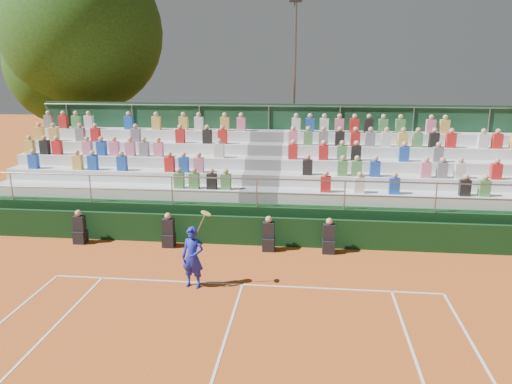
# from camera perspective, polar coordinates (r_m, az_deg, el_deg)

# --- Properties ---
(ground) EXTENTS (90.00, 90.00, 0.00)m
(ground) POSITION_cam_1_polar(r_m,az_deg,el_deg) (14.27, -1.55, -10.54)
(ground) COLOR #C55920
(ground) RESTS_ON ground
(courtside_wall) EXTENTS (20.00, 0.15, 1.00)m
(courtside_wall) POSITION_cam_1_polar(r_m,az_deg,el_deg) (17.04, -0.11, -4.49)
(courtside_wall) COLOR black
(courtside_wall) RESTS_ON ground
(line_officials) EXTENTS (8.91, 0.40, 1.19)m
(line_officials) POSITION_cam_1_polar(r_m,az_deg,el_deg) (16.85, -5.34, -4.86)
(line_officials) COLOR black
(line_officials) RESTS_ON ground
(grandstand) EXTENTS (20.00, 5.20, 4.40)m
(grandstand) POSITION_cam_1_polar(r_m,az_deg,el_deg) (19.96, 0.94, 0.12)
(grandstand) COLOR black
(grandstand) RESTS_ON ground
(tennis_player) EXTENTS (0.88, 0.53, 2.22)m
(tennis_player) POSITION_cam_1_polar(r_m,az_deg,el_deg) (13.92, -7.23, -7.40)
(tennis_player) COLOR #1721AF
(tennis_player) RESTS_ON ground
(tree_west) EXTENTS (6.32, 6.32, 9.14)m
(tree_west) POSITION_cam_1_polar(r_m,az_deg,el_deg) (28.46, -20.64, 13.45)
(tree_west) COLOR #382414
(tree_west) RESTS_ON ground
(tree_east) EXTENTS (7.91, 7.91, 11.51)m
(tree_east) POSITION_cam_1_polar(r_m,az_deg,el_deg) (27.59, -19.20, 16.84)
(tree_east) COLOR #382414
(tree_east) RESTS_ON ground
(floodlight_mast) EXTENTS (0.60, 0.25, 9.22)m
(floodlight_mast) POSITION_cam_1_polar(r_m,az_deg,el_deg) (25.32, 4.40, 12.77)
(floodlight_mast) COLOR gray
(floodlight_mast) RESTS_ON ground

